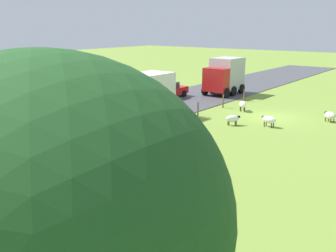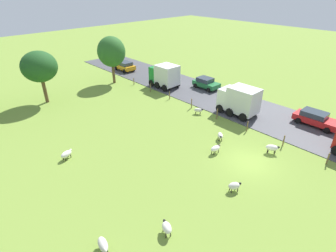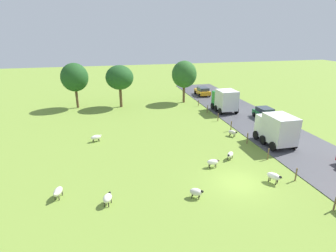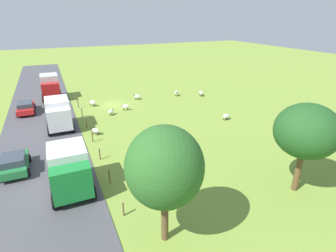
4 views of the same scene
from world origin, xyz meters
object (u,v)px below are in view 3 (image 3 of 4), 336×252
object	(u,v)px
tree_0	(75,77)
sheep_6	(230,155)
sheep_1	(96,137)
sheep_2	(213,162)
tree_1	(184,74)
truck_0	(276,129)
sheep_7	(274,176)
car_3	(265,113)
tree_2	(120,78)
car_1	(203,91)
sheep_3	(108,198)
sheep_5	(58,192)
truck_2	(225,100)
sheep_0	(233,132)
sheep_4	(196,192)

from	to	relation	value
tree_0	sheep_6	bearing A→B (deg)	-55.09
sheep_1	sheep_2	size ratio (longest dim) A/B	1.08
tree_1	tree_0	bearing A→B (deg)	177.87
sheep_2	truck_0	bearing A→B (deg)	21.02
sheep_7	tree_0	world-z (taller)	tree_0
car_3	tree_1	bearing A→B (deg)	126.30
tree_2	car_3	world-z (taller)	tree_2
sheep_1	car_1	world-z (taller)	car_1
sheep_3	sheep_5	xyz separation A→B (m)	(-3.50, 1.65, -0.01)
truck_0	car_1	xyz separation A→B (m)	(0.46, 23.48, -0.96)
car_1	truck_2	bearing A→B (deg)	-92.58
sheep_0	truck_2	size ratio (longest dim) A/B	0.26
sheep_5	sheep_7	xyz separation A→B (m)	(16.57, -1.77, 0.04)
sheep_0	sheep_2	world-z (taller)	sheep_2
tree_1	sheep_0	bearing A→B (deg)	-86.20
tree_1	car_1	distance (m)	7.38
truck_0	truck_2	distance (m)	12.69
sheep_0	sheep_3	xyz separation A→B (m)	(-14.39, -9.89, 0.05)
truck_2	car_1	world-z (taller)	truck_2
tree_0	truck_2	xyz separation A→B (m)	(21.71, -7.44, -2.99)
sheep_4	tree_2	distance (m)	26.95
sheep_1	sheep_2	distance (m)	13.33
sheep_2	tree_1	xyz separation A→B (m)	(4.03, 22.73, 4.21)
truck_0	truck_2	size ratio (longest dim) A/B	1.08
sheep_3	car_1	size ratio (longest dim) A/B	0.27
sheep_0	truck_2	xyz separation A→B (m)	(3.30, 9.45, 1.33)
sheep_6	tree_0	size ratio (longest dim) A/B	0.15
sheep_2	sheep_1	bearing A→B (deg)	140.30
sheep_5	sheep_1	bearing A→B (deg)	76.20
sheep_3	sheep_5	size ratio (longest dim) A/B	0.86
sheep_7	car_3	bearing A→B (deg)	59.95
sheep_1	tree_1	size ratio (longest dim) A/B	0.18
sheep_7	tree_1	size ratio (longest dim) A/B	0.17
sheep_4	sheep_7	size ratio (longest dim) A/B	0.88
tree_1	car_1	size ratio (longest dim) A/B	1.76
sheep_5	tree_0	distance (m)	25.49
sheep_5	tree_2	size ratio (longest dim) A/B	0.19
sheep_2	sheep_6	world-z (taller)	sheep_2
sheep_6	car_1	distance (m)	26.45
sheep_2	tree_0	distance (m)	27.23
tree_2	truck_2	size ratio (longest dim) A/B	1.61
sheep_6	tree_0	bearing A→B (deg)	124.91
tree_1	truck_2	distance (m)	8.60
sheep_2	sheep_5	distance (m)	12.90
sheep_4	truck_0	world-z (taller)	truck_0
tree_2	truck_0	xyz separation A→B (m)	(14.99, -19.08, -2.85)
car_3	sheep_0	bearing A→B (deg)	-146.21
sheep_0	tree_1	size ratio (longest dim) A/B	0.15
sheep_0	sheep_6	distance (m)	6.08
sheep_0	tree_2	bearing A→B (deg)	126.36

